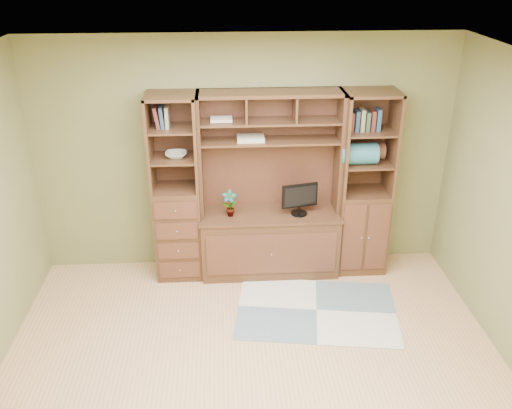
{
  "coord_description": "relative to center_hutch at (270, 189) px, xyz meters",
  "views": [
    {
      "loc": [
        -0.22,
        -3.52,
        3.37
      ],
      "look_at": [
        0.08,
        1.2,
        1.1
      ],
      "focal_mm": 38.0,
      "sensor_mm": 36.0,
      "label": 1
    }
  ],
  "objects": [
    {
      "name": "orchid",
      "position": [
        -0.44,
        -0.03,
        -0.15
      ],
      "size": [
        0.16,
        0.11,
        0.3
      ],
      "primitive_type": "imported",
      "color": "#AE6B3B",
      "rests_on": "center_hutch"
    },
    {
      "name": "room",
      "position": [
        -0.27,
        -1.73,
        0.28
      ],
      "size": [
        4.6,
        4.1,
        2.64
      ],
      "color": "tan",
      "rests_on": "ground"
    },
    {
      "name": "blanket_teal",
      "position": [
        0.92,
        -0.01,
        0.38
      ],
      "size": [
        0.39,
        0.22,
        0.22
      ],
      "primitive_type": "cube",
      "color": "#2D6978",
      "rests_on": "right_tower"
    },
    {
      "name": "center_hutch",
      "position": [
        0.0,
        0.0,
        0.0
      ],
      "size": [
        1.54,
        0.53,
        2.05
      ],
      "primitive_type": "cube",
      "color": "#492C19",
      "rests_on": "ground"
    },
    {
      "name": "blanket_red",
      "position": [
        1.07,
        0.12,
        0.36
      ],
      "size": [
        0.32,
        0.18,
        0.18
      ],
      "primitive_type": "cube",
      "color": "brown",
      "rests_on": "right_tower"
    },
    {
      "name": "right_tower",
      "position": [
        1.02,
        0.04,
        0.0
      ],
      "size": [
        0.55,
        0.45,
        2.05
      ],
      "primitive_type": "cube",
      "color": "#492C19",
      "rests_on": "ground"
    },
    {
      "name": "bowl",
      "position": [
        -0.98,
        0.04,
        0.39
      ],
      "size": [
        0.22,
        0.22,
        0.05
      ],
      "primitive_type": "imported",
      "color": "beige",
      "rests_on": "left_tower"
    },
    {
      "name": "left_tower",
      "position": [
        -1.0,
        0.04,
        0.0
      ],
      "size": [
        0.5,
        0.45,
        2.05
      ],
      "primitive_type": "cube",
      "color": "#492C19",
      "rests_on": "ground"
    },
    {
      "name": "magazines",
      "position": [
        -0.2,
        0.09,
        0.54
      ],
      "size": [
        0.28,
        0.21,
        0.04
      ],
      "primitive_type": "cube",
      "color": "beige",
      "rests_on": "center_hutch"
    },
    {
      "name": "rug",
      "position": [
        0.42,
        -0.79,
        -1.02
      ],
      "size": [
        1.74,
        1.29,
        0.01
      ],
      "primitive_type": "cube",
      "rotation": [
        0.0,
        0.0,
        -0.15
      ],
      "color": "#A3A9A9",
      "rests_on": "ground"
    },
    {
      "name": "monitor",
      "position": [
        0.31,
        -0.03,
        -0.05
      ],
      "size": [
        0.43,
        0.26,
        0.49
      ],
      "primitive_type": "cube",
      "rotation": [
        0.0,
        0.0,
        0.22
      ],
      "color": "black",
      "rests_on": "center_hutch"
    }
  ]
}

